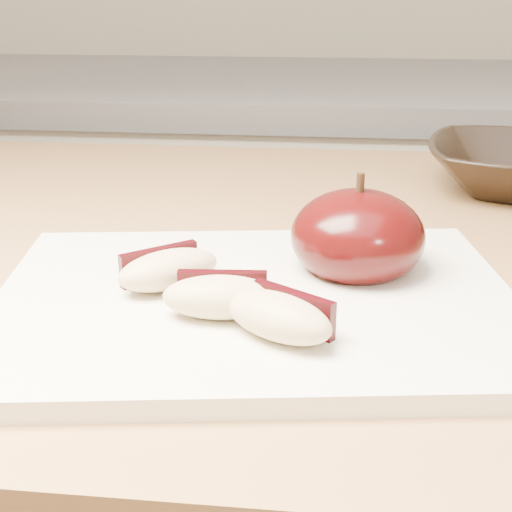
# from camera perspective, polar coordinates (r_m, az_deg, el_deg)

# --- Properties ---
(back_cabinet) EXTENTS (2.40, 0.62, 0.94)m
(back_cabinet) POSITION_cam_1_polar(r_m,az_deg,el_deg) (1.39, 2.32, -5.28)
(back_cabinet) COLOR silver
(back_cabinet) RESTS_ON ground
(cutting_board) EXTENTS (0.35, 0.28, 0.01)m
(cutting_board) POSITION_cam_1_polar(r_m,az_deg,el_deg) (0.44, -0.00, -3.77)
(cutting_board) COLOR white
(cutting_board) RESTS_ON island_counter
(apple_half) EXTENTS (0.11, 0.11, 0.07)m
(apple_half) POSITION_cam_1_polar(r_m,az_deg,el_deg) (0.48, 8.12, 1.56)
(apple_half) COLOR black
(apple_half) RESTS_ON cutting_board
(apple_wedge_a) EXTENTS (0.07, 0.07, 0.02)m
(apple_wedge_a) POSITION_cam_1_polar(r_m,az_deg,el_deg) (0.45, -7.09, -1.05)
(apple_wedge_a) COLOR #D5BA87
(apple_wedge_a) RESTS_ON cutting_board
(apple_wedge_b) EXTENTS (0.07, 0.04, 0.02)m
(apple_wedge_b) POSITION_cam_1_polar(r_m,az_deg,el_deg) (0.41, -2.83, -3.22)
(apple_wedge_b) COLOR #D5BA87
(apple_wedge_b) RESTS_ON cutting_board
(apple_wedge_c) EXTENTS (0.07, 0.06, 0.02)m
(apple_wedge_c) POSITION_cam_1_polar(r_m,az_deg,el_deg) (0.39, 1.91, -4.80)
(apple_wedge_c) COLOR #D5BA87
(apple_wedge_c) RESTS_ON cutting_board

